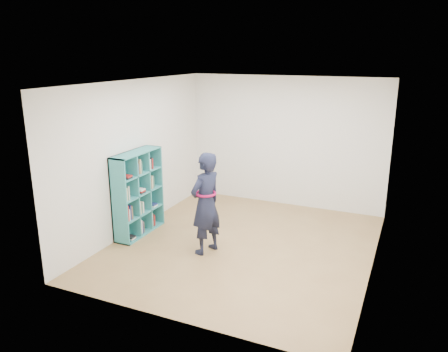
% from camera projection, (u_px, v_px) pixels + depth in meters
% --- Properties ---
extents(floor, '(4.50, 4.50, 0.00)m').
position_uv_depth(floor, '(243.00, 245.00, 7.11)').
color(floor, olive).
rests_on(floor, ground).
extents(ceiling, '(4.50, 4.50, 0.00)m').
position_uv_depth(ceiling, '(245.00, 83.00, 6.40)').
color(ceiling, white).
rests_on(ceiling, wall_back).
extents(wall_left, '(0.02, 4.50, 2.60)m').
position_uv_depth(wall_left, '(136.00, 156.00, 7.54)').
color(wall_left, silver).
rests_on(wall_left, floor).
extents(wall_right, '(0.02, 4.50, 2.60)m').
position_uv_depth(wall_right, '(380.00, 183.00, 5.97)').
color(wall_right, silver).
rests_on(wall_right, floor).
extents(wall_back, '(4.00, 0.02, 2.60)m').
position_uv_depth(wall_back, '(285.00, 142.00, 8.73)').
color(wall_back, silver).
rests_on(wall_back, floor).
extents(wall_front, '(4.00, 0.02, 2.60)m').
position_uv_depth(wall_front, '(169.00, 216.00, 4.78)').
color(wall_front, silver).
rests_on(wall_front, floor).
extents(bookshelf, '(0.32, 1.08, 1.45)m').
position_uv_depth(bookshelf, '(137.00, 194.00, 7.42)').
color(bookshelf, teal).
rests_on(bookshelf, floor).
extents(person, '(0.55, 0.67, 1.60)m').
position_uv_depth(person, '(206.00, 203.00, 6.67)').
color(person, black).
rests_on(person, floor).
extents(smartphone, '(0.01, 0.09, 0.13)m').
position_uv_depth(smartphone, '(203.00, 194.00, 6.79)').
color(smartphone, silver).
rests_on(smartphone, person).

